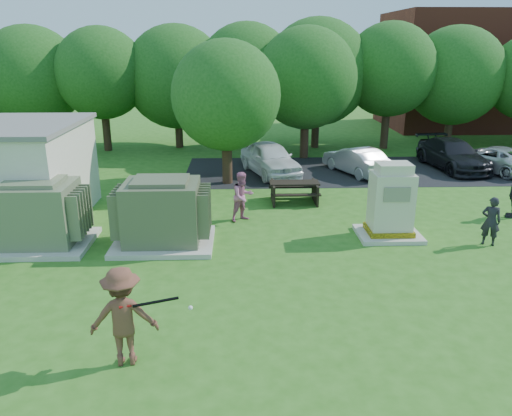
{
  "coord_description": "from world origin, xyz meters",
  "views": [
    {
      "loc": [
        -0.47,
        -9.74,
        5.84
      ],
      "look_at": [
        0.0,
        4.0,
        1.3
      ],
      "focal_mm": 35.0,
      "sensor_mm": 36.0,
      "label": 1
    }
  ],
  "objects_px": {
    "person_by_generator": "(491,221)",
    "car_silver_b": "(494,158)",
    "batter": "(123,316)",
    "generator_cabinet": "(391,205)",
    "transformer_right": "(162,214)",
    "picnic_table": "(294,190)",
    "person_at_picnic": "(243,197)",
    "transformer_left": "(38,216)",
    "car_dark": "(453,154)",
    "car_white": "(270,158)",
    "car_silver_a": "(356,160)"
  },
  "relations": [
    {
      "from": "person_by_generator",
      "to": "car_silver_b",
      "type": "relative_size",
      "value": 0.35
    },
    {
      "from": "batter",
      "to": "car_silver_b",
      "type": "relative_size",
      "value": 0.46
    },
    {
      "from": "generator_cabinet",
      "to": "person_by_generator",
      "type": "bearing_deg",
      "value": -15.47
    },
    {
      "from": "transformer_right",
      "to": "picnic_table",
      "type": "distance_m",
      "value": 6.06
    },
    {
      "from": "person_by_generator",
      "to": "car_silver_b",
      "type": "xyz_separation_m",
      "value": [
        4.69,
        9.22,
        -0.16
      ]
    },
    {
      "from": "generator_cabinet",
      "to": "person_at_picnic",
      "type": "xyz_separation_m",
      "value": [
        -4.62,
        1.67,
        -0.18
      ]
    },
    {
      "from": "transformer_left",
      "to": "car_dark",
      "type": "height_order",
      "value": "transformer_left"
    },
    {
      "from": "person_at_picnic",
      "to": "transformer_right",
      "type": "bearing_deg",
      "value": -173.88
    },
    {
      "from": "car_dark",
      "to": "batter",
      "type": "bearing_deg",
      "value": -136.29
    },
    {
      "from": "car_white",
      "to": "car_silver_a",
      "type": "distance_m",
      "value": 4.04
    },
    {
      "from": "batter",
      "to": "car_silver_a",
      "type": "distance_m",
      "value": 16.35
    },
    {
      "from": "car_silver_a",
      "to": "car_dark",
      "type": "relative_size",
      "value": 0.79
    },
    {
      "from": "generator_cabinet",
      "to": "car_dark",
      "type": "xyz_separation_m",
      "value": [
        5.68,
        8.88,
        -0.34
      ]
    },
    {
      "from": "person_by_generator",
      "to": "person_at_picnic",
      "type": "bearing_deg",
      "value": 6.44
    },
    {
      "from": "picnic_table",
      "to": "batter",
      "type": "distance_m",
      "value": 10.95
    },
    {
      "from": "generator_cabinet",
      "to": "person_at_picnic",
      "type": "distance_m",
      "value": 4.91
    },
    {
      "from": "car_dark",
      "to": "car_silver_b",
      "type": "distance_m",
      "value": 1.9
    },
    {
      "from": "car_white",
      "to": "generator_cabinet",
      "type": "bearing_deg",
      "value": -85.98
    },
    {
      "from": "transformer_right",
      "to": "generator_cabinet",
      "type": "relative_size",
      "value": 1.26
    },
    {
      "from": "picnic_table",
      "to": "person_by_generator",
      "type": "bearing_deg",
      "value": -39.39
    },
    {
      "from": "transformer_right",
      "to": "picnic_table",
      "type": "bearing_deg",
      "value": 42.9
    },
    {
      "from": "generator_cabinet",
      "to": "picnic_table",
      "type": "height_order",
      "value": "generator_cabinet"
    },
    {
      "from": "person_at_picnic",
      "to": "car_white",
      "type": "height_order",
      "value": "person_at_picnic"
    },
    {
      "from": "transformer_right",
      "to": "generator_cabinet",
      "type": "bearing_deg",
      "value": 3.4
    },
    {
      "from": "car_silver_b",
      "to": "transformer_left",
      "type": "bearing_deg",
      "value": 2.66
    },
    {
      "from": "transformer_right",
      "to": "car_dark",
      "type": "relative_size",
      "value": 0.62
    },
    {
      "from": "picnic_table",
      "to": "person_by_generator",
      "type": "relative_size",
      "value": 1.24
    },
    {
      "from": "generator_cabinet",
      "to": "car_white",
      "type": "height_order",
      "value": "generator_cabinet"
    },
    {
      "from": "car_white",
      "to": "transformer_right",
      "type": "bearing_deg",
      "value": -131.76
    },
    {
      "from": "car_dark",
      "to": "person_by_generator",
      "type": "bearing_deg",
      "value": -113.08
    },
    {
      "from": "transformer_left",
      "to": "car_silver_b",
      "type": "height_order",
      "value": "transformer_left"
    },
    {
      "from": "batter",
      "to": "person_by_generator",
      "type": "distance_m",
      "value": 11.25
    },
    {
      "from": "person_by_generator",
      "to": "car_dark",
      "type": "height_order",
      "value": "person_by_generator"
    },
    {
      "from": "transformer_right",
      "to": "person_at_picnic",
      "type": "relative_size",
      "value": 1.74
    },
    {
      "from": "generator_cabinet",
      "to": "picnic_table",
      "type": "relative_size",
      "value": 1.27
    },
    {
      "from": "picnic_table",
      "to": "car_white",
      "type": "height_order",
      "value": "car_white"
    },
    {
      "from": "person_at_picnic",
      "to": "car_dark",
      "type": "height_order",
      "value": "person_at_picnic"
    },
    {
      "from": "car_silver_b",
      "to": "generator_cabinet",
      "type": "bearing_deg",
      "value": 25.06
    },
    {
      "from": "transformer_right",
      "to": "picnic_table",
      "type": "height_order",
      "value": "transformer_right"
    },
    {
      "from": "transformer_left",
      "to": "car_silver_a",
      "type": "xyz_separation_m",
      "value": [
        11.5,
        8.48,
        -0.34
      ]
    },
    {
      "from": "person_at_picnic",
      "to": "car_silver_b",
      "type": "bearing_deg",
      "value": -5.49
    },
    {
      "from": "generator_cabinet",
      "to": "car_dark",
      "type": "distance_m",
      "value": 10.55
    },
    {
      "from": "transformer_left",
      "to": "person_at_picnic",
      "type": "relative_size",
      "value": 1.74
    },
    {
      "from": "batter",
      "to": "car_silver_a",
      "type": "height_order",
      "value": "batter"
    },
    {
      "from": "person_at_picnic",
      "to": "car_dark",
      "type": "distance_m",
      "value": 12.57
    },
    {
      "from": "person_at_picnic",
      "to": "car_dark",
      "type": "bearing_deg",
      "value": 0.4
    },
    {
      "from": "batter",
      "to": "person_by_generator",
      "type": "xyz_separation_m",
      "value": [
        9.76,
        5.58,
        -0.23
      ]
    },
    {
      "from": "car_white",
      "to": "car_silver_b",
      "type": "relative_size",
      "value": 1.03
    },
    {
      "from": "transformer_left",
      "to": "person_by_generator",
      "type": "distance_m",
      "value": 13.6
    },
    {
      "from": "batter",
      "to": "car_silver_b",
      "type": "distance_m",
      "value": 20.69
    }
  ]
}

